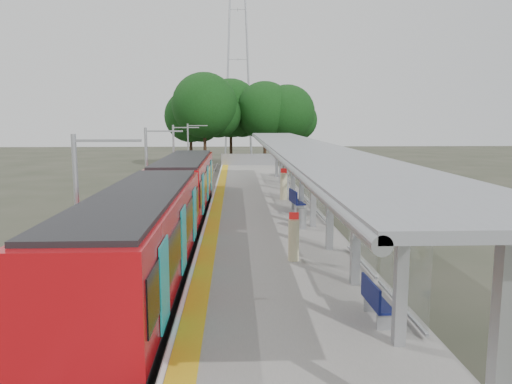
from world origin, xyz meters
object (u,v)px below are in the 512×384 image
info_pillar_far (284,186)px  litter_bin (301,218)px  info_pillar_near (294,240)px  bench_far (283,169)px  bench_mid (295,200)px  bench_near (375,300)px  train (169,203)px

info_pillar_far → litter_bin: info_pillar_far is taller
litter_bin → info_pillar_near: bearing=-100.5°
bench_far → info_pillar_near: bearing=-92.8°
bench_mid → bench_far: bench_mid is taller
litter_bin → bench_mid: bearing=86.9°
bench_near → info_pillar_far: info_pillar_far is taller
bench_near → info_pillar_far: 18.43m
bench_near → info_pillar_far: size_ratio=0.77×
train → info_pillar_near: (4.99, -5.79, -0.32)m
train → info_pillar_near: bearing=-49.3°
litter_bin → train: bearing=173.2°
bench_mid → info_pillar_far: (-0.23, 4.07, 0.21)m
bench_far → litter_bin: size_ratio=1.79×
bench_mid → litter_bin: size_ratio=1.88×
bench_near → litter_bin: bench_near is taller
bench_near → train: bearing=118.3°
bench_mid → info_pillar_near: info_pillar_near is taller
bench_near → info_pillar_far: bearing=89.7°
bench_mid → bench_far: 16.99m
bench_near → bench_mid: (-0.20, 14.36, 0.09)m
bench_far → bench_mid: bearing=-91.4°
train → bench_near: (6.34, -11.03, -0.53)m
info_pillar_far → info_pillar_near: bearing=-79.5°
info_pillar_near → info_pillar_far: bearing=93.5°
info_pillar_near → bench_near: bearing=-67.9°
train → info_pillar_far: 9.47m
train → bench_mid: 7.00m
bench_near → info_pillar_far: (-0.43, 18.42, 0.30)m
info_pillar_near → bench_mid: bearing=90.3°
train → litter_bin: bearing=-6.8°
train → litter_bin: train is taller
train → info_pillar_far: (5.92, 7.39, -0.23)m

